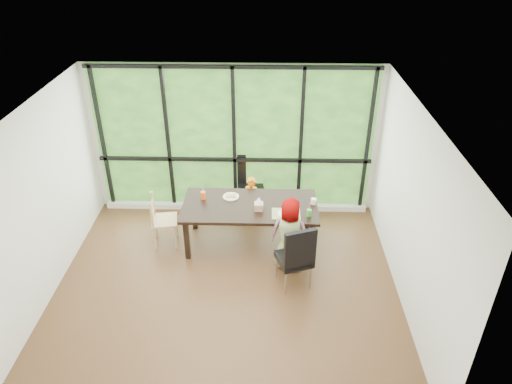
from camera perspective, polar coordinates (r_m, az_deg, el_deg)
ground at (r=7.11m, az=-3.58°, el=-11.42°), size 5.00×5.00×0.00m
back_wall at (r=8.25m, az=-2.62°, el=6.28°), size 5.00×0.00×5.00m
foliage_backdrop at (r=8.24m, az=-2.63°, el=6.22°), size 4.80×0.02×2.65m
window_mullions at (r=8.20m, az=-2.65°, el=6.10°), size 4.80×0.06×2.65m
window_sill at (r=8.79m, az=-2.47°, el=-1.73°), size 4.80×0.12×0.10m
dining_table at (r=7.72m, az=-0.72°, el=-3.92°), size 2.19×1.11×0.75m
chair_window_leather at (r=8.46m, az=-0.61°, el=0.78°), size 0.51×0.51×1.08m
chair_interior_leather at (r=6.83m, az=4.63°, el=-7.56°), size 0.59×0.59×1.08m
chair_end_beech at (r=7.82m, az=-11.00°, el=-3.40°), size 0.46×0.48×0.90m
child_toddler at (r=8.20m, az=-0.56°, el=-1.06°), size 0.37×0.30×0.89m
child_older at (r=7.12m, az=4.22°, el=-5.15°), size 0.66×0.51×1.20m
placemat at (r=7.31m, az=3.65°, el=-2.63°), size 0.44×0.32×0.01m
plate_far at (r=7.72m, az=-3.05°, el=-0.56°), size 0.26×0.26×0.02m
plate_near at (r=7.30m, az=3.51°, el=-2.63°), size 0.23×0.23×0.01m
orange_cup at (r=7.68m, az=-6.39°, el=-0.41°), size 0.08×0.08×0.13m
green_cup at (r=7.26m, az=6.43°, el=-2.52°), size 0.07×0.07×0.11m
white_mug at (r=7.57m, az=6.97°, el=-1.12°), size 0.09×0.09×0.09m
tissue_box at (r=7.36m, az=0.34°, el=-1.76°), size 0.14×0.14×0.12m
crepe_rolls_far at (r=7.71m, az=-3.05°, el=-0.40°), size 0.20×0.12×0.04m
crepe_rolls_near at (r=7.28m, az=3.51°, el=-2.46°), size 0.10×0.12×0.04m
straw_white at (r=7.63m, az=-6.44°, el=0.27°), size 0.01×0.04×0.20m
straw_pink at (r=7.21m, az=6.47°, el=-1.87°), size 0.01×0.04×0.20m
tissue at (r=7.30m, az=0.34°, el=-1.01°), size 0.12×0.12×0.11m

